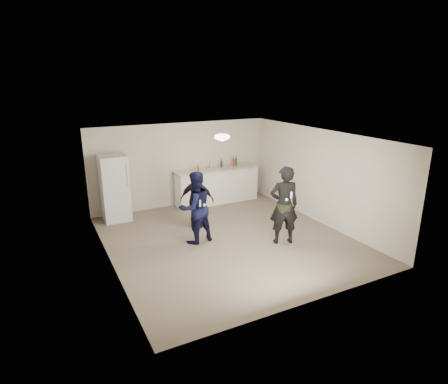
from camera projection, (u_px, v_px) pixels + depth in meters
name	position (u px, v px, depth m)	size (l,w,h in m)	color
floor	(228.00, 239.00, 9.07)	(6.00, 6.00, 0.00)	#6B5B4C
ceiling	(228.00, 137.00, 8.34)	(6.00, 6.00, 0.00)	silver
wall_back	(182.00, 165.00, 11.26)	(6.00, 6.00, 0.00)	beige
wall_front	(313.00, 237.00, 6.15)	(6.00, 6.00, 0.00)	beige
wall_left	(107.00, 208.00, 7.50)	(6.00, 6.00, 0.00)	beige
wall_right	(320.00, 176.00, 9.91)	(6.00, 6.00, 0.00)	beige
counter	(217.00, 186.00, 11.64)	(2.60, 0.56, 1.05)	white
counter_top	(217.00, 169.00, 11.48)	(2.68, 0.64, 0.04)	beige
fridge	(114.00, 188.00, 10.10)	(0.70, 0.70, 1.80)	silver
fridge_handle	(127.00, 176.00, 9.79)	(0.02, 0.02, 0.60)	white
ceiling_dome	(222.00, 137.00, 8.61)	(0.36, 0.36, 0.16)	white
shaker	(196.00, 169.00, 10.99)	(0.08, 0.08, 0.17)	#BCBBC0
man	(195.00, 208.00, 8.71)	(0.84, 0.65, 1.72)	#101443
woman	(284.00, 205.00, 8.65)	(0.68, 0.45, 1.86)	black
camo_shorts	(284.00, 209.00, 8.67)	(0.34, 0.34, 0.28)	#283217
spectator	(197.00, 200.00, 9.61)	(0.88, 0.37, 1.50)	black
remote_man	(200.00, 203.00, 8.42)	(0.04, 0.04, 0.15)	white
nunchuk_man	(204.00, 205.00, 8.52)	(0.07, 0.07, 0.07)	silver
remote_woman	(291.00, 195.00, 8.34)	(0.04, 0.04, 0.15)	white
nunchuk_woman	(287.00, 200.00, 8.36)	(0.07, 0.07, 0.07)	white
bottle_cluster	(221.00, 165.00, 11.50)	(1.48, 0.29, 0.25)	#913A15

